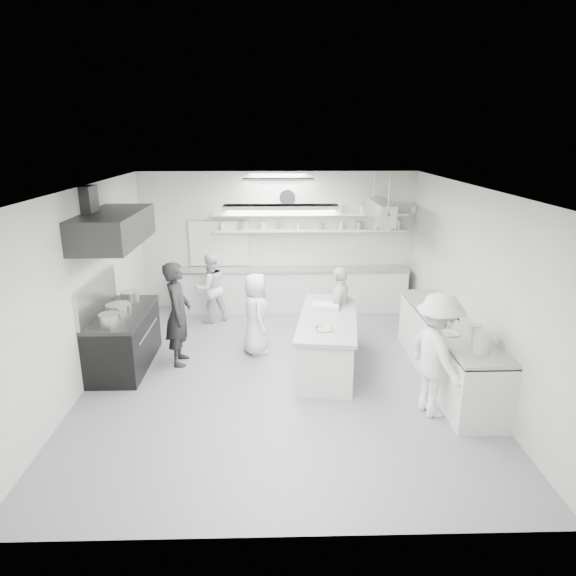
{
  "coord_description": "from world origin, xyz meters",
  "views": [
    {
      "loc": [
        -0.07,
        -7.52,
        3.75
      ],
      "look_at": [
        0.14,
        0.6,
        1.29
      ],
      "focal_mm": 31.67,
      "sensor_mm": 36.0,
      "label": 1
    }
  ],
  "objects_px": {
    "prep_island": "(328,343)",
    "cook_stove": "(178,314)",
    "cook_back": "(210,288)",
    "right_counter": "(448,351)",
    "back_counter": "(292,290)",
    "stove": "(124,341)"
  },
  "relations": [
    {
      "from": "right_counter",
      "to": "cook_back",
      "type": "xyz_separation_m",
      "value": [
        -4.06,
        2.7,
        0.26
      ]
    },
    {
      "from": "prep_island",
      "to": "cook_stove",
      "type": "relative_size",
      "value": 1.28
    },
    {
      "from": "prep_island",
      "to": "cook_stove",
      "type": "bearing_deg",
      "value": -176.05
    },
    {
      "from": "back_counter",
      "to": "prep_island",
      "type": "relative_size",
      "value": 2.21
    },
    {
      "from": "cook_stove",
      "to": "cook_back",
      "type": "bearing_deg",
      "value": -10.86
    },
    {
      "from": "prep_island",
      "to": "stove",
      "type": "bearing_deg",
      "value": -173.3
    },
    {
      "from": "cook_stove",
      "to": "prep_island",
      "type": "bearing_deg",
      "value": -97.08
    },
    {
      "from": "stove",
      "to": "cook_back",
      "type": "height_order",
      "value": "cook_back"
    },
    {
      "from": "prep_island",
      "to": "cook_stove",
      "type": "distance_m",
      "value": 2.54
    },
    {
      "from": "cook_back",
      "to": "stove",
      "type": "bearing_deg",
      "value": 28.96
    },
    {
      "from": "cook_back",
      "to": "right_counter",
      "type": "bearing_deg",
      "value": 114.86
    },
    {
      "from": "stove",
      "to": "cook_stove",
      "type": "relative_size",
      "value": 1.02
    },
    {
      "from": "stove",
      "to": "back_counter",
      "type": "height_order",
      "value": "back_counter"
    },
    {
      "from": "cook_back",
      "to": "back_counter",
      "type": "bearing_deg",
      "value": 170.73
    },
    {
      "from": "prep_island",
      "to": "cook_stove",
      "type": "height_order",
      "value": "cook_stove"
    },
    {
      "from": "back_counter",
      "to": "cook_back",
      "type": "distance_m",
      "value": 1.87
    },
    {
      "from": "right_counter",
      "to": "stove",
      "type": "bearing_deg",
      "value": 173.48
    },
    {
      "from": "right_counter",
      "to": "cook_back",
      "type": "height_order",
      "value": "cook_back"
    },
    {
      "from": "stove",
      "to": "cook_back",
      "type": "bearing_deg",
      "value": 60.47
    },
    {
      "from": "prep_island",
      "to": "right_counter",
      "type": "bearing_deg",
      "value": -6.95
    },
    {
      "from": "back_counter",
      "to": "cook_stove",
      "type": "xyz_separation_m",
      "value": [
        -2.0,
        -2.71,
        0.42
      ]
    },
    {
      "from": "back_counter",
      "to": "cook_back",
      "type": "xyz_separation_m",
      "value": [
        -1.71,
        -0.7,
        0.27
      ]
    }
  ]
}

